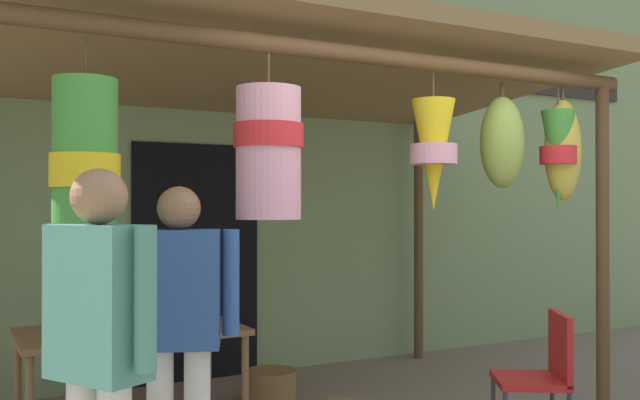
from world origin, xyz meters
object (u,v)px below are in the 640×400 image
(wicker_basket_spare, at_px, (270,386))
(vendor_in_orange, at_px, (179,318))
(folding_chair, at_px, (543,370))
(flower_heap_on_table, at_px, (122,317))
(display_table, at_px, (131,337))
(shopper_by_bananas, at_px, (99,339))

(wicker_basket_spare, xyz_separation_m, vendor_in_orange, (-1.14, -1.45, 0.80))
(folding_chair, distance_m, vendor_in_orange, 2.18)
(flower_heap_on_table, xyz_separation_m, vendor_in_orange, (-0.01, -1.32, 0.18))
(flower_heap_on_table, bearing_deg, vendor_in_orange, -90.53)
(wicker_basket_spare, bearing_deg, display_table, -172.67)
(display_table, bearing_deg, shopper_by_bananas, -106.68)
(wicker_basket_spare, relative_size, shopper_by_bananas, 0.24)
(display_table, relative_size, flower_heap_on_table, 2.16)
(flower_heap_on_table, height_order, vendor_in_orange, vendor_in_orange)
(display_table, distance_m, folding_chair, 2.62)
(folding_chair, distance_m, shopper_by_bananas, 2.65)
(wicker_basket_spare, bearing_deg, shopper_by_bananas, -128.99)
(shopper_by_bananas, bearing_deg, flower_heap_on_table, 75.07)
(display_table, relative_size, vendor_in_orange, 0.90)
(vendor_in_orange, bearing_deg, display_table, 86.83)
(folding_chair, bearing_deg, vendor_in_orange, 171.20)
(display_table, xyz_separation_m, vendor_in_orange, (-0.07, -1.31, 0.32))
(folding_chair, height_order, shopper_by_bananas, shopper_by_bananas)
(display_table, xyz_separation_m, shopper_by_bananas, (-0.56, -1.88, 0.35))
(flower_heap_on_table, bearing_deg, shopper_by_bananas, -104.93)
(vendor_in_orange, bearing_deg, wicker_basket_spare, 51.79)
(wicker_basket_spare, bearing_deg, flower_heap_on_table, -173.29)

